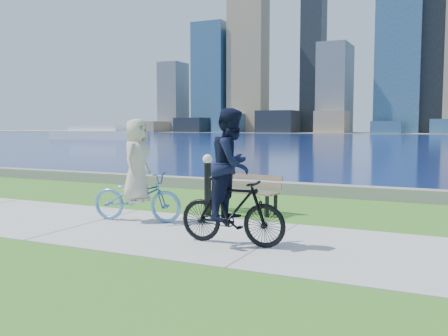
% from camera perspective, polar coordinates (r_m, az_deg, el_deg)
% --- Properties ---
extents(ground, '(320.00, 320.00, 0.00)m').
position_cam_1_polar(ground, '(8.92, 5.01, -8.54)').
color(ground, '#306A1C').
rests_on(ground, ground).
extents(concrete_path, '(80.00, 3.50, 0.02)m').
position_cam_1_polar(concrete_path, '(8.92, 5.01, -8.48)').
color(concrete_path, '#A7A7A2').
rests_on(concrete_path, ground).
extents(seawall, '(90.00, 0.50, 0.35)m').
position_cam_1_polar(seawall, '(14.77, 13.51, -2.61)').
color(seawall, slate).
rests_on(seawall, ground).
extents(bay_water, '(320.00, 131.00, 0.01)m').
position_cam_1_polar(bay_water, '(80.21, 23.44, 3.02)').
color(bay_water, '#0C1B51').
rests_on(bay_water, ground).
extents(ferry_near, '(15.07, 4.31, 2.05)m').
position_cam_1_polar(ferry_near, '(75.48, -14.12, 3.82)').
color(ferry_near, silver).
rests_on(ferry_near, ground).
extents(park_bench, '(1.81, 0.88, 0.90)m').
position_cam_1_polar(park_bench, '(11.90, 2.49, -2.45)').
color(park_bench, black).
rests_on(park_bench, ground).
extents(bollard_lamp, '(0.23, 0.23, 1.41)m').
position_cam_1_polar(bollard_lamp, '(11.46, -1.88, -1.43)').
color(bollard_lamp, black).
rests_on(bollard_lamp, ground).
extents(cyclist_woman, '(1.04, 2.11, 2.19)m').
position_cam_1_polar(cyclist_woman, '(10.81, -9.92, -1.75)').
color(cyclist_woman, '#548DCC').
rests_on(cyclist_woman, ground).
extents(cyclist_man, '(0.72, 1.94, 2.34)m').
position_cam_1_polar(cyclist_man, '(8.53, 0.91, -2.29)').
color(cyclist_man, black).
rests_on(cyclist_man, ground).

